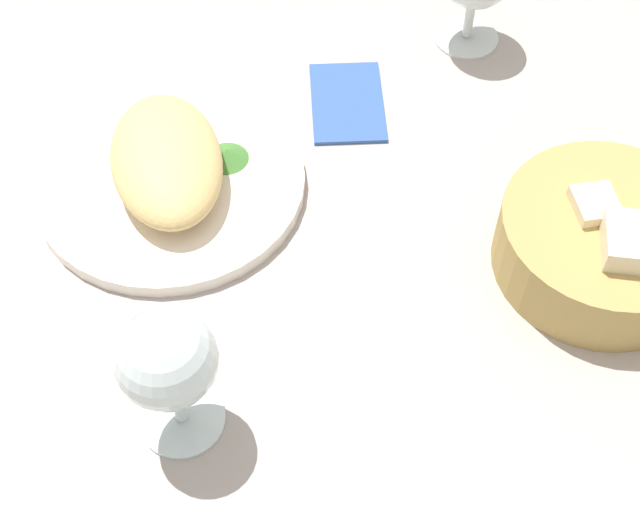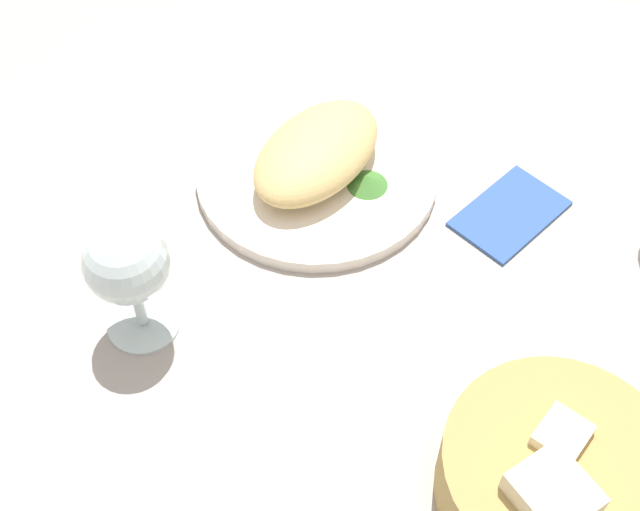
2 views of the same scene
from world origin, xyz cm
name	(u,v)px [view 1 (image 1 of 2)]	position (x,y,z in cm)	size (l,w,h in cm)	color
ground_plane	(335,207)	(0.00, 0.00, -1.00)	(140.00, 140.00, 2.00)	#AAA197
plate	(171,182)	(-7.23, -13.05, 0.70)	(24.28, 24.28, 1.40)	white
omelette	(166,160)	(-7.23, -13.05, 3.70)	(16.03, 9.72, 4.59)	#D9B76E
lettuce_garnish	(226,154)	(-7.31, -7.59, 2.00)	(4.06, 4.06, 1.20)	#427F33
bread_basket	(605,243)	(15.49, 17.40, 3.15)	(17.61, 17.61, 7.96)	tan
wine_glass_near	(168,364)	(15.30, -19.36, 8.43)	(7.13, 7.13, 12.64)	silver
folded_napkin	(347,101)	(-10.80, 6.11, 0.40)	(11.00, 7.00, 0.80)	#315598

